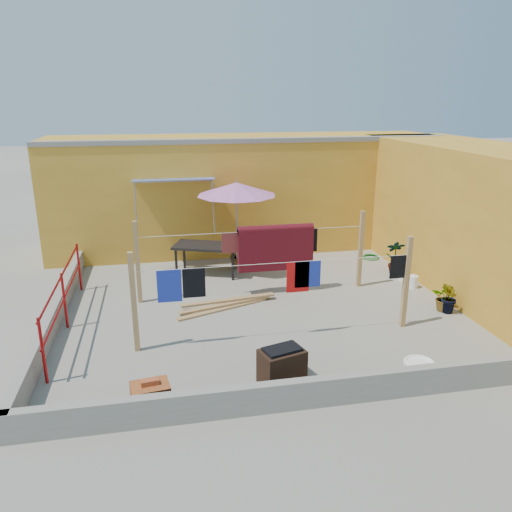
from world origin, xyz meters
name	(u,v)px	position (x,y,z in m)	size (l,w,h in m)	color
ground	(261,308)	(0.00, 0.00, 0.00)	(80.00, 80.00, 0.00)	#9E998E
wall_back	(245,192)	(0.50, 4.69, 1.61)	(11.00, 3.27, 3.21)	gold
wall_right	(492,222)	(5.20, 0.00, 1.60)	(2.40, 9.00, 3.20)	gold
parapet_front	(312,393)	(0.00, -3.58, 0.22)	(8.30, 0.16, 0.44)	gray
parapet_left	(56,313)	(-4.08, 0.00, 0.22)	(0.16, 7.30, 0.44)	gray
red_railing	(63,292)	(-3.85, -0.20, 0.72)	(0.05, 4.20, 1.10)	maroon
clothesline_rig	(274,253)	(0.39, 0.55, 1.02)	(5.09, 2.35, 1.80)	tan
patio_umbrella	(236,190)	(-0.12, 2.37, 2.10)	(2.57, 2.57, 2.34)	gray
outdoor_table	(207,248)	(-0.88, 2.33, 0.69)	(1.80, 1.33, 0.76)	black
brick_stack	(151,396)	(-2.26, -3.20, 0.20)	(0.59, 0.46, 0.47)	#9A4823
lumber_pile	(226,304)	(-0.73, 0.17, 0.07)	(2.16, 0.90, 0.13)	tan
brazier	(282,366)	(-0.27, -2.90, 0.29)	(0.76, 0.61, 0.60)	black
white_basin	(419,364)	(2.07, -2.87, 0.05)	(0.52, 0.52, 0.09)	white
water_jug_a	(413,282)	(3.70, 0.45, 0.15)	(0.21, 0.21, 0.33)	white
water_jug_b	(403,274)	(3.70, 0.95, 0.15)	(0.21, 0.21, 0.34)	white
green_hose	(371,257)	(3.66, 2.74, 0.03)	(0.48, 0.48, 0.07)	#186C24
plant_back_a	(240,254)	(-0.02, 2.55, 0.41)	(0.73, 0.63, 0.81)	#225E1A
plant_back_b	(295,250)	(1.53, 2.87, 0.33)	(0.37, 0.37, 0.65)	#225E1A
plant_right_a	(395,257)	(3.70, 1.44, 0.44)	(0.46, 0.31, 0.88)	#225E1A
plant_right_b	(449,298)	(3.70, -1.03, 0.34)	(0.37, 0.30, 0.67)	#225E1A
plant_right_c	(445,298)	(3.70, -0.89, 0.28)	(0.51, 0.44, 0.57)	#225E1A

